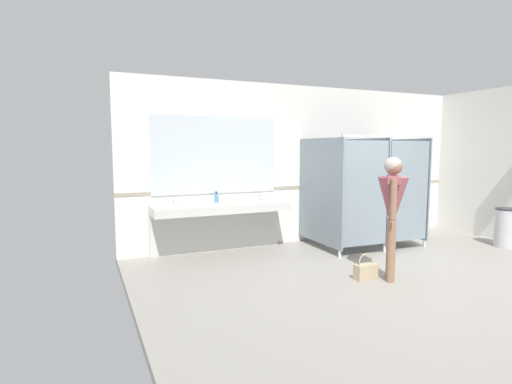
{
  "coord_description": "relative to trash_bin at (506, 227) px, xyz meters",
  "views": [
    {
      "loc": [
        -4.09,
        -4.05,
        1.78
      ],
      "look_at": [
        -1.93,
        0.9,
        1.19
      ],
      "focal_mm": 28.03,
      "sensor_mm": 36.0,
      "label": 1
    }
  ],
  "objects": [
    {
      "name": "wall_back",
      "position": [
        -2.94,
        1.97,
        1.12
      ],
      "size": [
        7.29,
        0.12,
        2.96
      ],
      "primitive_type": "cube",
      "color": "silver",
      "rests_on": "ground_plane"
    },
    {
      "name": "ground_plane",
      "position": [
        -2.94,
        -0.69,
        -0.41
      ],
      "size": [
        7.29,
        5.8,
        0.1
      ],
      "primitive_type": "cube",
      "color": "gray"
    },
    {
      "name": "handbag",
      "position": [
        -3.54,
        -0.47,
        -0.24
      ],
      "size": [
        0.31,
        0.15,
        0.37
      ],
      "color": "tan",
      "rests_on": "ground_plane"
    },
    {
      "name": "paper_cup",
      "position": [
        -4.66,
        1.48,
        0.56
      ],
      "size": [
        0.07,
        0.07,
        0.11
      ],
      "primitive_type": "cylinder",
      "color": "beige",
      "rests_on": "vanity_counter"
    },
    {
      "name": "soap_dispenser",
      "position": [
        -4.94,
        1.77,
        0.59
      ],
      "size": [
        0.07,
        0.07,
        0.19
      ],
      "color": "teal",
      "rests_on": "vanity_counter"
    },
    {
      "name": "trash_bin",
      "position": [
        0.0,
        0.0,
        0.0
      ],
      "size": [
        0.38,
        0.38,
        0.71
      ],
      "color": "#B7BABF",
      "rests_on": "ground_plane"
    },
    {
      "name": "wall_back_tile_band",
      "position": [
        -2.94,
        1.91,
        0.69
      ],
      "size": [
        7.29,
        0.01,
        0.06
      ],
      "primitive_type": "cube",
      "color": "#9E937F",
      "rests_on": "wall_back"
    },
    {
      "name": "person_standing",
      "position": [
        -3.24,
        -0.61,
        0.71
      ],
      "size": [
        0.56,
        0.56,
        1.67
      ],
      "color": "#8C664C",
      "rests_on": "ground_plane"
    },
    {
      "name": "mirror_panel",
      "position": [
        -4.91,
        1.9,
        1.32
      ],
      "size": [
        2.23,
        0.02,
        1.33
      ],
      "primitive_type": "cube",
      "color": "silver",
      "rests_on": "wall_back"
    },
    {
      "name": "vanity_counter",
      "position": [
        -4.91,
        1.68,
        0.28
      ],
      "size": [
        2.33,
        0.59,
        0.97
      ],
      "color": "silver",
      "rests_on": "ground_plane"
    },
    {
      "name": "bathroom_stalls",
      "position": [
        -2.29,
        1.01,
        0.69
      ],
      "size": [
        1.92,
        1.37,
        2.01
      ],
      "color": "gray",
      "rests_on": "ground_plane"
    }
  ]
}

